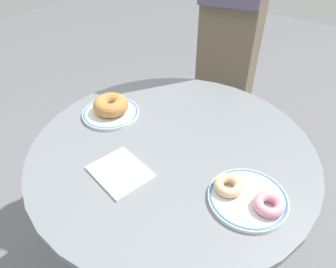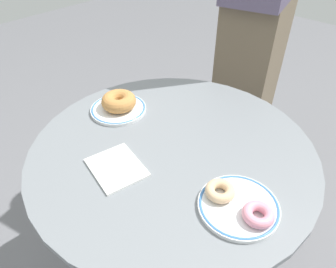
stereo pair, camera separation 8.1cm
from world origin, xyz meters
name	(u,v)px [view 1 (the left image)]	position (x,y,z in m)	size (l,w,h in m)	color
cafe_table	(172,192)	(0.00, 0.00, 0.53)	(0.78, 0.78, 0.72)	slate
plate_left	(111,113)	(-0.24, 0.02, 0.72)	(0.17, 0.17, 0.01)	white
plate_right	(248,198)	(0.24, -0.05, 0.72)	(0.18, 0.18, 0.01)	white
donut_old_fashioned	(111,105)	(-0.24, 0.02, 0.75)	(0.11, 0.11, 0.04)	#BC7F42
donut_pink_frosted	(269,204)	(0.29, -0.06, 0.74)	(0.07, 0.07, 0.02)	pink
donut_glazed	(228,185)	(0.20, -0.06, 0.74)	(0.07, 0.07, 0.02)	#E0B789
paper_napkin	(120,172)	(-0.05, -0.16, 0.72)	(0.14, 0.12, 0.01)	white
person_figure	(236,16)	(-0.18, 0.73, 0.84)	(0.32, 0.48, 1.72)	brown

